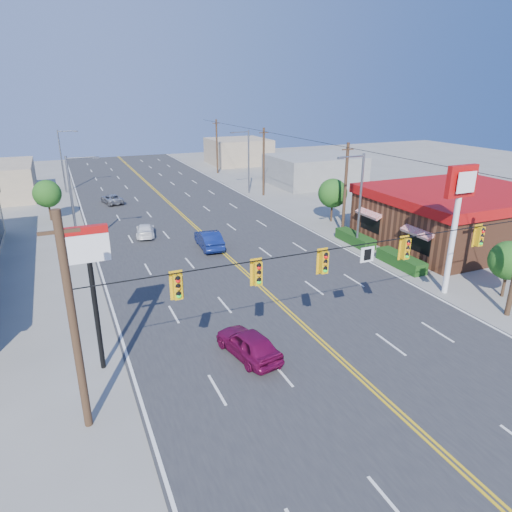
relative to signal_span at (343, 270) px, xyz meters
name	(u,v)px	position (x,y,z in m)	size (l,w,h in m)	color
ground	(339,359)	(0.12, 0.00, -4.89)	(160.00, 160.00, 0.00)	gray
road	(213,243)	(0.12, 20.00, -4.86)	(20.00, 120.00, 0.06)	#2D2D30
signal_span	(343,270)	(0.00, 0.00, 0.00)	(24.32, 0.34, 9.00)	#47301E
kfc	(456,216)	(20.02, 12.00, -2.51)	(16.30, 12.40, 4.70)	brown
kfc_pylon	(458,204)	(11.12, 4.00, 1.16)	(2.20, 0.36, 8.50)	white
pizza_hut_sign	(90,269)	(-10.88, 4.00, 0.30)	(1.90, 0.30, 6.85)	black
streetlight_se	(359,196)	(10.91, 14.00, -0.37)	(2.55, 0.25, 8.00)	gray
streetlight_ne	(247,158)	(10.91, 38.00, -0.37)	(2.55, 0.25, 8.00)	gray
streetlight_sw	(75,200)	(-10.67, 22.00, -0.37)	(2.55, 0.25, 8.00)	gray
streetlight_nw	(63,158)	(-10.67, 48.00, -0.37)	(2.55, 0.25, 8.00)	gray
utility_pole_near	(345,189)	(12.32, 18.00, -0.69)	(0.28, 0.28, 8.40)	#47301E
utility_pole_mid	(264,162)	(12.32, 36.00, -0.69)	(0.28, 0.28, 8.40)	#47301E
utility_pole_far	(217,147)	(12.32, 54.00, -0.69)	(0.28, 0.28, 8.40)	#47301E
tree_kfc_rear	(333,193)	(13.62, 22.00, -1.95)	(2.94, 2.94, 4.41)	#47301E
tree_kfc_front	(509,261)	(14.12, 2.00, -2.37)	(2.52, 2.52, 3.78)	#47301E
tree_west	(47,194)	(-12.88, 34.00, -2.09)	(2.80, 2.80, 4.20)	#47301E
bld_east_mid	(314,170)	(22.12, 40.00, -2.89)	(12.00, 10.00, 4.00)	gray
bld_east_far	(238,151)	(19.12, 62.00, -2.69)	(10.00, 10.00, 4.40)	tan
car_magenta	(248,344)	(-4.00, 2.00, -4.16)	(1.71, 4.24, 1.45)	maroon
car_blue	(209,240)	(-0.58, 18.90, -4.13)	(1.60, 4.60, 1.52)	navy
car_white	(145,231)	(-4.93, 24.44, -4.32)	(1.58, 3.89, 1.13)	white
car_silver	(112,199)	(-6.11, 38.89, -4.33)	(1.84, 3.98, 1.11)	#9F9FA3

